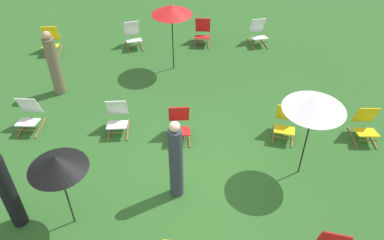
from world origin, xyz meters
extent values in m
plane|color=#2D6026|center=(0.00, 0.00, 0.00)|extent=(40.00, 40.00, 0.00)
cube|color=red|center=(2.44, -1.96, 0.55)|extent=(0.52, 0.35, 0.57)
cube|color=olive|center=(-4.15, 1.44, 0.02)|extent=(0.06, 0.76, 0.04)
cube|color=olive|center=(-3.71, 1.43, 0.02)|extent=(0.06, 0.76, 0.04)
cube|color=white|center=(-3.93, 1.33, 0.27)|extent=(0.49, 0.45, 0.13)
cube|color=white|center=(-3.92, 1.63, 0.55)|extent=(0.49, 0.26, 0.57)
cylinder|color=olive|center=(-3.94, 1.13, 0.20)|extent=(0.44, 0.04, 0.03)
cube|color=olive|center=(-4.70, 5.13, 0.02)|extent=(0.11, 0.76, 0.04)
cube|color=olive|center=(-4.26, 5.17, 0.02)|extent=(0.11, 0.76, 0.04)
cube|color=yellow|center=(-4.47, 5.05, 0.27)|extent=(0.52, 0.47, 0.13)
cube|color=yellow|center=(-4.50, 5.35, 0.55)|extent=(0.50, 0.29, 0.57)
cylinder|color=olive|center=(-4.45, 4.85, 0.20)|extent=(0.44, 0.07, 0.03)
cube|color=olive|center=(1.87, 5.74, 0.02)|extent=(0.20, 0.75, 0.04)
cube|color=olive|center=(2.30, 5.83, 0.02)|extent=(0.20, 0.75, 0.04)
cube|color=white|center=(2.10, 5.69, 0.27)|extent=(0.56, 0.53, 0.13)
cube|color=white|center=(2.04, 5.98, 0.55)|extent=(0.52, 0.34, 0.57)
cylinder|color=olive|center=(2.15, 5.49, 0.20)|extent=(0.44, 0.12, 0.03)
cube|color=olive|center=(1.97, 1.30, 0.02)|extent=(0.21, 0.75, 0.04)
cube|color=olive|center=(2.40, 1.19, 0.02)|extent=(0.21, 0.75, 0.04)
cube|color=yellow|center=(2.16, 1.15, 0.27)|extent=(0.57, 0.53, 0.13)
cube|color=yellow|center=(2.23, 1.44, 0.55)|extent=(0.52, 0.35, 0.57)
cylinder|color=olive|center=(2.11, 0.95, 0.20)|extent=(0.43, 0.13, 0.03)
cube|color=olive|center=(-2.00, 1.35, 0.02)|extent=(0.09, 0.76, 0.04)
cube|color=olive|center=(-1.56, 1.38, 0.02)|extent=(0.09, 0.76, 0.04)
cube|color=white|center=(-1.77, 1.27, 0.27)|extent=(0.51, 0.47, 0.13)
cube|color=white|center=(-1.80, 1.57, 0.55)|extent=(0.50, 0.28, 0.57)
cylinder|color=olive|center=(-1.76, 1.07, 0.20)|extent=(0.44, 0.06, 0.03)
cube|color=olive|center=(-0.51, 1.14, 0.02)|extent=(0.10, 0.76, 0.04)
cube|color=olive|center=(-0.07, 1.17, 0.02)|extent=(0.10, 0.76, 0.04)
cube|color=red|center=(-0.28, 1.06, 0.27)|extent=(0.51, 0.47, 0.13)
cube|color=red|center=(-0.31, 1.35, 0.55)|extent=(0.50, 0.29, 0.57)
cylinder|color=olive|center=(-0.27, 0.86, 0.20)|extent=(0.44, 0.06, 0.03)
cube|color=olive|center=(-2.15, 5.47, 0.02)|extent=(0.26, 0.74, 0.04)
cube|color=olive|center=(-1.73, 5.60, 0.02)|extent=(0.26, 0.74, 0.04)
cube|color=white|center=(-1.91, 5.44, 0.27)|extent=(0.59, 0.55, 0.13)
cube|color=white|center=(-2.00, 5.73, 0.55)|extent=(0.53, 0.38, 0.57)
cylinder|color=olive|center=(-1.85, 5.25, 0.20)|extent=(0.43, 0.16, 0.03)
cube|color=olive|center=(3.83, 1.19, 0.02)|extent=(0.04, 0.76, 0.04)
cube|color=olive|center=(4.27, 1.19, 0.02)|extent=(0.04, 0.76, 0.04)
cube|color=yellow|center=(4.05, 1.09, 0.27)|extent=(0.48, 0.43, 0.13)
cube|color=yellow|center=(4.05, 1.39, 0.55)|extent=(0.48, 0.25, 0.57)
cylinder|color=olive|center=(4.05, 0.89, 0.20)|extent=(0.44, 0.03, 0.03)
cube|color=olive|center=(0.05, 5.81, 0.02)|extent=(0.07, 0.76, 0.04)
cube|color=olive|center=(0.49, 5.79, 0.02)|extent=(0.07, 0.76, 0.04)
cube|color=red|center=(0.26, 5.70, 0.27)|extent=(0.50, 0.46, 0.13)
cube|color=red|center=(0.28, 6.00, 0.55)|extent=(0.49, 0.27, 0.57)
cylinder|color=olive|center=(0.25, 5.50, 0.20)|extent=(0.44, 0.05, 0.03)
cylinder|color=black|center=(2.32, 0.08, 0.99)|extent=(0.03, 0.03, 1.97)
cone|color=white|center=(2.32, 0.08, 1.86)|extent=(1.22, 1.22, 0.28)
cylinder|color=black|center=(-0.60, 4.25, 0.97)|extent=(0.03, 0.03, 1.95)
cone|color=red|center=(-0.60, 4.25, 1.84)|extent=(1.13, 1.13, 0.26)
cylinder|color=black|center=(-2.21, -1.28, 0.86)|extent=(0.03, 0.03, 1.71)
cone|color=black|center=(-2.21, -1.28, 1.60)|extent=(1.03, 1.03, 0.28)
cylinder|color=#333847|center=(-0.28, -0.54, 0.84)|extent=(0.36, 0.36, 1.68)
sphere|color=beige|center=(-0.28, -0.54, 1.78)|extent=(0.20, 0.20, 0.20)
cylinder|color=black|center=(-3.24, -1.30, 0.84)|extent=(0.29, 0.29, 1.68)
cylinder|color=#72664C|center=(-3.64, 2.97, 0.81)|extent=(0.36, 0.36, 1.62)
sphere|color=tan|center=(-3.64, 2.97, 1.72)|extent=(0.21, 0.21, 0.21)
camera|label=1|loc=(0.11, -5.84, 6.30)|focal=36.90mm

